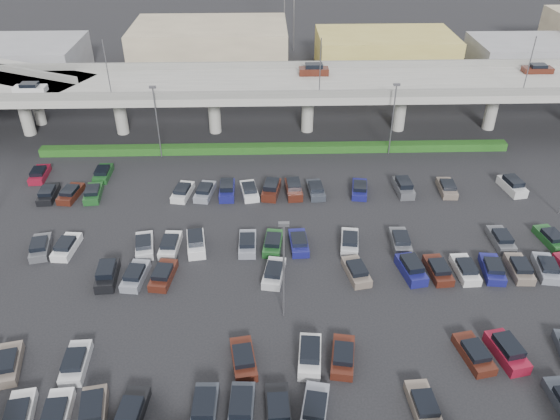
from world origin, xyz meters
name	(u,v)px	position (x,y,z in m)	size (l,w,h in m)	color
ground	(281,261)	(0.00, 0.00, 0.00)	(280.00, 280.00, 0.00)	black
overpass	(273,87)	(-0.21, 32.01, 6.97)	(150.00, 13.00, 15.80)	gray
hedge	(275,148)	(0.00, 25.00, 0.55)	(66.00, 1.60, 1.10)	#143A10
parked_cars	(272,278)	(-0.93, -3.37, 0.60)	(62.91, 41.59, 1.67)	#B7B8BC
light_poles	(239,201)	(-4.13, 2.00, 6.24)	(66.90, 48.38, 10.30)	#55555B
distant_buildings	(334,49)	(12.38, 61.81, 3.74)	(138.00, 24.00, 9.00)	gray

